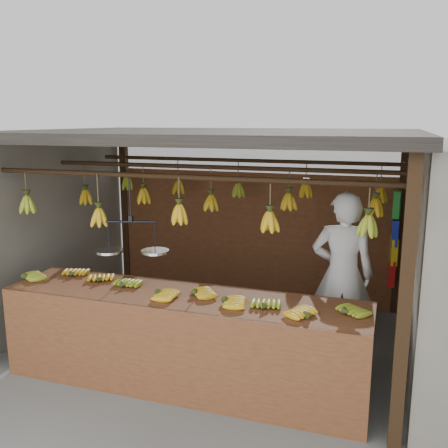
% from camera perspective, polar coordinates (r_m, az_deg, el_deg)
% --- Properties ---
extents(ground, '(80.00, 80.00, 0.00)m').
position_cam_1_polar(ground, '(6.05, -0.92, -12.70)').
color(ground, '#5B5B57').
extents(stall, '(4.30, 3.30, 2.40)m').
position_cam_1_polar(stall, '(5.84, 0.09, 6.51)').
color(stall, black).
rests_on(stall, ground).
extents(counter, '(3.56, 0.79, 0.96)m').
position_cam_1_polar(counter, '(4.70, -5.36, -10.75)').
color(counter, brown).
rests_on(counter, ground).
extents(hanging_bananas, '(3.60, 2.23, 0.36)m').
position_cam_1_polar(hanging_bananas, '(5.58, -1.06, 2.71)').
color(hanging_bananas, '#92A523').
rests_on(hanging_bananas, ground).
extents(balance_scale, '(0.70, 0.40, 0.76)m').
position_cam_1_polar(balance_scale, '(4.96, -10.48, -2.63)').
color(balance_scale, black).
rests_on(balance_scale, ground).
extents(vendor, '(0.69, 0.49, 1.79)m').
position_cam_1_polar(vendor, '(5.48, 13.36, -5.66)').
color(vendor, white).
rests_on(vendor, ground).
extents(bag_bundles, '(0.08, 0.26, 1.23)m').
position_cam_1_polar(bag_bundles, '(6.71, 18.90, -1.74)').
color(bag_bundles, '#199926').
rests_on(bag_bundles, ground).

